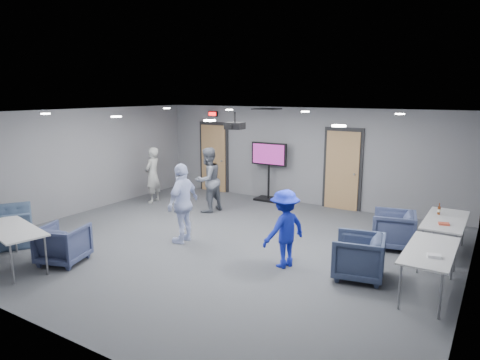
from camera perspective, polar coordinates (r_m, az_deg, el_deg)
The scene contains 27 objects.
floor at distance 9.06m, azimuth -2.30°, elevation -8.42°, with size 9.00×9.00×0.00m, color #393C41.
ceiling at distance 8.52m, azimuth -2.45°, elevation 8.90°, with size 9.00×9.00×0.00m, color white.
wall_back at distance 12.16m, azimuth 8.26°, elevation 3.19°, with size 9.00×0.02×2.70m, color slate.
wall_front at distance 5.93m, azimuth -24.72°, elevation -6.63°, with size 9.00×0.02×2.70m, color slate.
wall_left at distance 11.78m, azimuth -20.83°, elevation 2.29°, with size 0.02×8.00×2.70m, color slate.
wall_right at distance 7.26m, azimuth 28.58°, elevation -3.77°, with size 0.02×8.00×2.70m, color slate.
door_left at distance 13.63m, azimuth -3.50°, elevation 2.99°, with size 1.06×0.17×2.24m.
door_right at distance 11.74m, azimuth 13.50°, elevation 1.30°, with size 1.06×0.17×2.24m.
exit_sign at distance 13.47m, azimuth -3.62°, elevation 8.80°, with size 0.32×0.08×0.16m.
hvac_diffuser at distance 11.18m, azimuth 3.58°, elevation 9.44°, with size 0.60×0.60×0.03m, color black.
downlights at distance 8.53m, azimuth -2.45°, elevation 8.80°, with size 6.18×3.78×0.02m.
person_a at distance 12.42m, azimuth -11.56°, elevation 0.65°, with size 0.58×0.38×1.59m, color #999C99.
person_b at distance 11.22m, azimuth -4.30°, elevation -0.00°, with size 0.83×0.64×1.70m, color slate.
person_c at distance 8.99m, azimuth -7.61°, elevation -3.07°, with size 0.98×0.41×1.68m, color #C6D2FF.
person_d at distance 7.73m, azimuth 5.95°, elevation -6.47°, with size 0.92×0.53×1.42m, color #1B2AB2.
chair_right_a at distance 9.24m, azimuth 19.77°, elevation -6.24°, with size 0.80×0.83×0.75m, color #394263.
chair_right_b at distance 7.60m, azimuth 15.50°, elevation -9.81°, with size 0.81×0.83×0.76m, color #333D58.
chair_front_a at distance 8.61m, azimuth -22.51°, elevation -7.87°, with size 0.77×0.79×0.72m, color #394163.
chair_front_b at distance 10.14m, azimuth -28.79°, elevation -5.50°, with size 1.13×0.99×0.74m, color #3A4B64.
table_right_a at distance 9.10m, azimuth 25.71°, elevation -4.99°, with size 0.71×1.70×0.73m.
table_right_b at distance 7.29m, azimuth 24.01°, elevation -8.80°, with size 0.70×1.67×0.73m.
table_front_left at distance 8.68m, azimuth -28.15°, elevation -5.99°, with size 1.81×1.07×0.73m.
bottle_right at distance 9.33m, azimuth 25.00°, elevation -3.68°, with size 0.06×0.06×0.23m.
snack_box at distance 8.66m, azimuth 25.55°, elevation -5.30°, with size 0.18×0.12×0.04m, color #BB452E.
wrapper at distance 6.96m, azimuth 24.48°, elevation -9.19°, with size 0.19×0.13×0.04m, color white.
tv_stand at distance 12.39m, azimuth 3.86°, elevation 1.62°, with size 1.10×0.53×1.69m.
projector at distance 9.20m, azimuth -0.70°, elevation 7.26°, with size 0.39×0.37×0.36m.
Camera 1 is at (4.78, -7.05, 3.09)m, focal length 32.00 mm.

